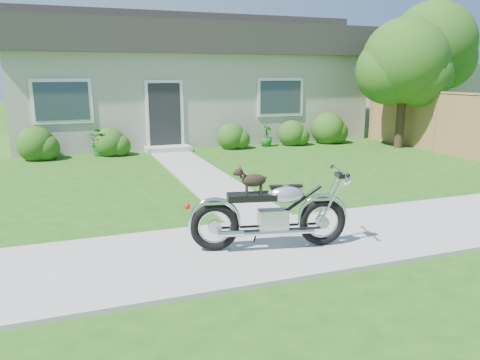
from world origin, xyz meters
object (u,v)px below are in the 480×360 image
fence (436,121)px  potted_plant_left (101,142)px  tree_near (409,65)px  motorcycle_with_dog (273,213)px  house (187,80)px  tree_far (436,48)px  potted_plant_right (266,135)px

fence → potted_plant_left: 10.22m
tree_near → motorcycle_with_dog: 10.61m
house → potted_plant_left: bearing=-135.5°
tree_near → house: bearing=138.3°
fence → tree_near: tree_near is taller
tree_far → potted_plant_right: size_ratio=7.10×
fence → motorcycle_with_dog: size_ratio=3.01×
tree_near → motorcycle_with_dog: tree_near is taller
house → potted_plant_right: size_ratio=16.96×
fence → potted_plant_left: fence is taller
house → potted_plant_left: size_ratio=14.82×
tree_far → potted_plant_left: bearing=-173.7°
tree_near → potted_plant_right: bearing=156.0°
house → potted_plant_right: bearing=-62.2°
house → tree_near: size_ratio=3.05×
fence → potted_plant_right: bearing=148.0°
potted_plant_left → potted_plant_right: size_ratio=1.14×
house → fence: 8.96m
fence → potted_plant_right: size_ratio=8.91×
tree_far → potted_plant_right: bearing=-169.6°
fence → tree_far: tree_far is taller
house → potted_plant_left: (-3.51, -3.44, -1.73)m
house → fence: size_ratio=1.90×
tree_near → potted_plant_right: tree_near is taller
tree_far → tree_near: bearing=-140.4°
potted_plant_right → tree_near: bearing=-24.0°
tree_near → motorcycle_with_dog: (-7.80, -6.89, -2.10)m
house → motorcycle_with_dog: house is taller
tree_near → fence: bearing=-68.8°
fence → house: bearing=135.3°
potted_plant_left → potted_plant_right: bearing=0.0°
house → potted_plant_left: house is taller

